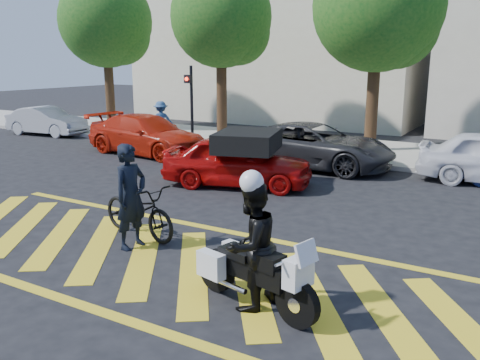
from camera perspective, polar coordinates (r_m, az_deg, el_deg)
The scene contains 17 objects.
ground at distance 9.08m, azimuth -7.87°, elevation -9.18°, with size 90.00×90.00×0.00m, color black.
sidewalk at distance 19.57m, azimuth 14.30°, elevation 3.08°, with size 60.00×5.00×0.15m, color #9E998E.
crosswalk at distance 9.10m, azimuth -8.06°, elevation -9.10°, with size 12.33×4.00×0.01m.
building_left at distance 30.60m, azimuth 4.81°, elevation 16.34°, with size 16.00×8.00×10.00m, color beige.
tree_far_left at distance 26.01m, azimuth -14.53°, elevation 16.57°, with size 4.40×4.40×7.41m.
tree_left at distance 21.98m, azimuth -1.75°, elevation 17.48°, with size 4.20×4.20×7.26m.
tree_center at distance 19.36m, azimuth 15.65°, elevation 17.84°, with size 4.60×4.60×7.56m.
signal_pole at distance 20.13m, azimuth -5.56°, elevation 9.02°, with size 0.28×0.43×3.20m.
officer_bike at distance 9.61m, azimuth -12.16°, elevation -1.83°, with size 0.72×0.47×1.98m, color black.
bicycle at distance 10.32m, azimuth -11.30°, elevation -3.32°, with size 0.72×2.06×1.08m, color black.
police_motorcycle at distance 7.32m, azimuth 1.40°, elevation -10.29°, with size 2.18×0.96×0.98m.
officer_moto at distance 7.16m, azimuth 1.28°, elevation -7.38°, with size 0.90×0.70×1.86m, color black.
red_convertible at distance 14.06m, azimuth -0.27°, elevation 2.12°, with size 1.66×4.12×1.40m, color #A40807.
parked_far_left at distance 25.28m, azimuth -20.88°, elevation 6.21°, with size 1.36×3.91×1.29m, color #939499.
parked_left at distance 19.14m, azimuth -10.43°, elevation 5.02°, with size 2.02×4.98×1.45m, color #AF1C0A.
parked_mid_left at distance 16.67m, azimuth 8.26°, elevation 3.86°, with size 2.39×5.19×1.44m, color black.
pedestrian_left at distance 21.48m, azimuth -8.85°, elevation 6.61°, with size 1.03×0.59×1.60m, color #2E507E.
Camera 1 is at (5.24, -6.54, 3.49)m, focal length 38.00 mm.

